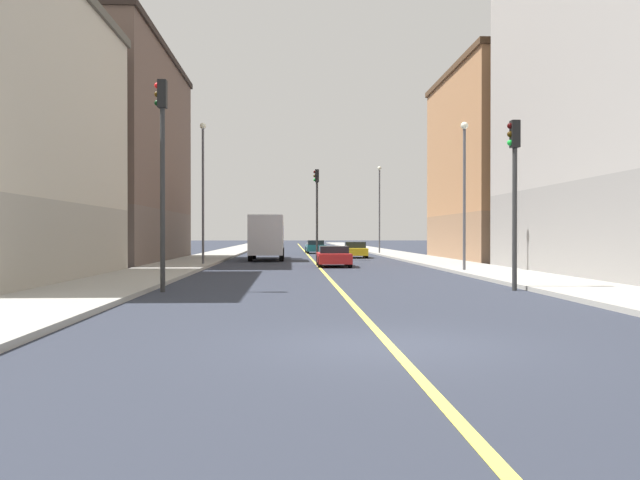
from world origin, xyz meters
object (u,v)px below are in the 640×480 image
(car_yellow, at_px, (355,250))
(car_red, at_px, (334,256))
(building_right_midblock, at_px, (93,156))
(traffic_light_left_near, at_px, (514,180))
(street_lamp_left_far, at_px, (379,201))
(street_lamp_left_near, at_px, (464,180))
(traffic_light_right_near, at_px, (162,157))
(building_left_mid, at_px, (519,165))
(car_teal, at_px, (315,247))
(traffic_light_median_far, at_px, (317,202))
(street_lamp_right_near, at_px, (203,180))
(box_truck, at_px, (267,237))

(car_yellow, bearing_deg, car_red, -100.37)
(building_right_midblock, distance_m, traffic_light_left_near, 31.90)
(building_right_midblock, distance_m, street_lamp_left_far, 27.65)
(street_lamp_left_near, bearing_deg, traffic_light_right_near, -140.84)
(street_lamp_left_near, distance_m, street_lamp_left_far, 30.78)
(building_right_midblock, height_order, car_red, building_right_midblock)
(traffic_light_right_near, relative_size, car_red, 1.56)
(building_left_mid, bearing_deg, car_teal, 127.10)
(street_lamp_left_far, relative_size, car_red, 1.86)
(traffic_light_left_near, relative_size, traffic_light_right_near, 0.82)
(building_left_mid, relative_size, street_lamp_left_far, 2.00)
(car_teal, bearing_deg, traffic_light_left_near, -83.74)
(building_left_mid, height_order, traffic_light_median_far, building_left_mid)
(street_lamp_left_far, bearing_deg, car_yellow, -108.81)
(street_lamp_left_near, height_order, car_red, street_lamp_left_near)
(traffic_light_left_near, height_order, car_red, traffic_light_left_near)
(traffic_light_right_near, xyz_separation_m, traffic_light_median_far, (6.07, 26.09, -0.20))
(street_lamp_right_near, distance_m, box_truck, 9.97)
(traffic_light_right_near, xyz_separation_m, street_lamp_left_far, (12.58, 41.03, 0.63))
(street_lamp_right_near, bearing_deg, traffic_light_median_far, 48.77)
(street_lamp_left_far, distance_m, car_red, 25.23)
(building_left_mid, distance_m, car_yellow, 14.13)
(traffic_light_median_far, bearing_deg, building_right_midblock, -172.31)
(car_yellow, bearing_deg, building_left_mid, -26.30)
(traffic_light_median_far, bearing_deg, traffic_light_right_near, -103.10)
(street_lamp_right_near, distance_m, street_lamp_left_far, 26.69)
(building_right_midblock, bearing_deg, traffic_light_left_near, -49.28)
(traffic_light_left_near, height_order, street_lamp_right_near, street_lamp_right_near)
(box_truck, bearing_deg, street_lamp_left_near, -58.54)
(traffic_light_median_far, bearing_deg, street_lamp_right_near, -131.23)
(car_teal, xyz_separation_m, car_yellow, (2.68, -12.95, -0.01))
(street_lamp_right_near, bearing_deg, car_yellow, 52.60)
(traffic_light_right_near, xyz_separation_m, car_red, (6.68, 16.90, -3.78))
(traffic_light_median_far, distance_m, street_lamp_right_near, 10.74)
(building_right_midblock, relative_size, traffic_light_left_near, 3.65)
(traffic_light_median_far, distance_m, car_teal, 18.78)
(traffic_light_left_near, relative_size, car_yellow, 1.30)
(traffic_light_median_far, bearing_deg, car_red, -86.22)
(street_lamp_left_near, bearing_deg, box_truck, 121.46)
(building_left_mid, bearing_deg, car_yellow, 153.70)
(traffic_light_median_far, distance_m, street_lamp_left_far, 16.32)
(street_lamp_right_near, relative_size, car_yellow, 1.92)
(car_red, height_order, box_truck, box_truck)
(building_right_midblock, relative_size, street_lamp_left_far, 2.53)
(street_lamp_left_far, distance_m, box_truck, 17.80)
(traffic_light_right_near, xyz_separation_m, street_lamp_left_near, (12.58, 10.25, 0.11))
(traffic_light_left_near, relative_size, car_teal, 1.24)
(street_lamp_left_near, distance_m, car_yellow, 21.91)
(car_red, bearing_deg, street_lamp_left_near, -48.39)
(building_right_midblock, distance_m, car_yellow, 21.01)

